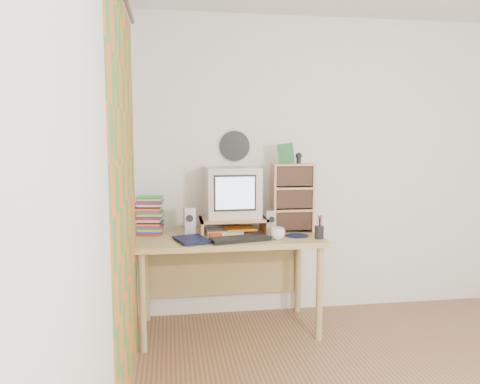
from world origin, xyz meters
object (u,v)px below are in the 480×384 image
object	(u,v)px
mug	(277,234)
crt_monitor	(232,192)
cd_rack	(292,198)
diary	(178,239)
dvd_stack	(150,217)
keyboard	(240,239)
desk	(227,251)

from	to	relation	value
mug	crt_monitor	bearing A→B (deg)	130.45
crt_monitor	cd_rack	distance (m)	0.48
diary	dvd_stack	bearing A→B (deg)	105.46
cd_rack	diary	xyz separation A→B (m)	(-0.92, -0.29, -0.25)
dvd_stack	diary	bearing A→B (deg)	-48.97
cd_rack	mug	distance (m)	0.41
mug	cd_rack	bearing A→B (deg)	57.48
keyboard	cd_rack	world-z (taller)	cd_rack
desk	keyboard	size ratio (longest dim) A/B	3.20
crt_monitor	dvd_stack	size ratio (longest dim) A/B	1.55
dvd_stack	cd_rack	xyz separation A→B (m)	(1.12, -0.04, 0.14)
cd_rack	dvd_stack	bearing A→B (deg)	178.95
cd_rack	keyboard	bearing A→B (deg)	-145.73
desk	dvd_stack	xyz separation A→B (m)	(-0.59, 0.08, 0.27)
keyboard	dvd_stack	distance (m)	0.75
desk	cd_rack	xyz separation A→B (m)	(0.53, 0.04, 0.41)
desk	crt_monitor	world-z (taller)	crt_monitor
crt_monitor	cd_rack	size ratio (longest dim) A/B	0.76
crt_monitor	cd_rack	bearing A→B (deg)	-7.46
crt_monitor	keyboard	world-z (taller)	crt_monitor
crt_monitor	diary	bearing A→B (deg)	-144.15
keyboard	mug	world-z (taller)	mug
desk	keyboard	bearing A→B (deg)	-77.07
cd_rack	mug	size ratio (longest dim) A/B	4.91
cd_rack	diary	world-z (taller)	cd_rack
dvd_stack	diary	distance (m)	0.41
cd_rack	mug	xyz separation A→B (m)	(-0.19, -0.29, -0.23)
keyboard	dvd_stack	world-z (taller)	dvd_stack
desk	crt_monitor	xyz separation A→B (m)	(0.05, 0.09, 0.45)
cd_rack	diary	bearing A→B (deg)	-161.41
desk	cd_rack	world-z (taller)	cd_rack
keyboard	diary	world-z (taller)	diary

